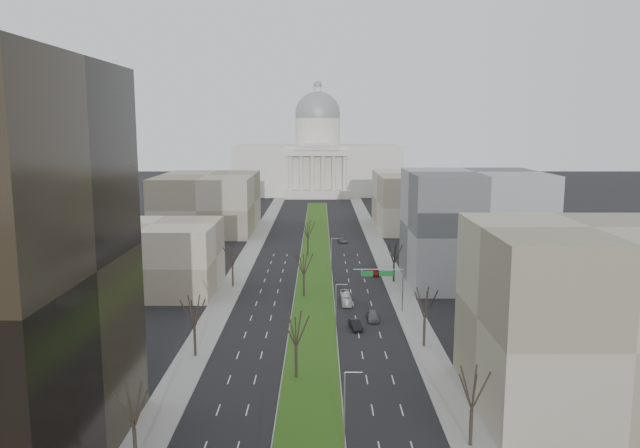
{
  "coord_description": "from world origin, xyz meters",
  "views": [
    {
      "loc": [
        1.24,
        -39.7,
        33.76
      ],
      "look_at": [
        1.19,
        106.95,
        10.42
      ],
      "focal_mm": 35.0,
      "sensor_mm": 36.0,
      "label": 1
    }
  ],
  "objects_px": {
    "car_grey_near": "(373,316)",
    "box_van": "(346,298)",
    "car_red": "(374,272)",
    "car_grey_far": "(343,240)",
    "car_black": "(355,325)"
  },
  "relations": [
    {
      "from": "car_black",
      "to": "car_grey_far",
      "type": "relative_size",
      "value": 0.99
    },
    {
      "from": "car_black",
      "to": "car_grey_far",
      "type": "xyz_separation_m",
      "value": [
        0.6,
        77.49,
        -0.12
      ]
    },
    {
      "from": "car_red",
      "to": "box_van",
      "type": "distance_m",
      "value": 23.78
    },
    {
      "from": "car_red",
      "to": "box_van",
      "type": "xyz_separation_m",
      "value": [
        -7.38,
        -22.6,
        0.37
      ]
    },
    {
      "from": "car_black",
      "to": "box_van",
      "type": "distance_m",
      "value": 15.28
    },
    {
      "from": "car_black",
      "to": "car_red",
      "type": "distance_m",
      "value": 38.38
    },
    {
      "from": "box_van",
      "to": "car_grey_near",
      "type": "bearing_deg",
      "value": -69.5
    },
    {
      "from": "car_grey_near",
      "to": "car_grey_far",
      "type": "bearing_deg",
      "value": 91.97
    },
    {
      "from": "car_grey_near",
      "to": "box_van",
      "type": "bearing_deg",
      "value": 112.16
    },
    {
      "from": "car_black",
      "to": "car_red",
      "type": "xyz_separation_m",
      "value": [
        6.37,
        37.85,
        -0.13
      ]
    },
    {
      "from": "car_grey_near",
      "to": "car_grey_far",
      "type": "relative_size",
      "value": 1.05
    },
    {
      "from": "car_red",
      "to": "car_grey_far",
      "type": "height_order",
      "value": "car_grey_far"
    },
    {
      "from": "car_grey_far",
      "to": "car_black",
      "type": "bearing_deg",
      "value": -98.96
    },
    {
      "from": "car_grey_near",
      "to": "box_van",
      "type": "distance_m",
      "value": 11.34
    },
    {
      "from": "box_van",
      "to": "car_grey_far",
      "type": "bearing_deg",
      "value": 86.7
    }
  ]
}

